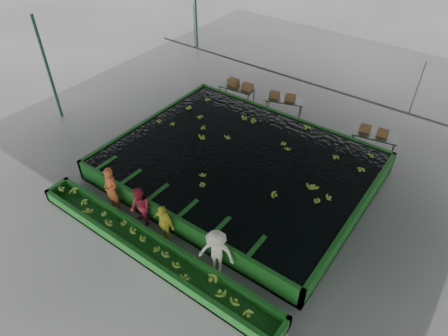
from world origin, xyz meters
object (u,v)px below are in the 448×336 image
Objects in this scene: box_stack_mid at (282,99)px; box_stack_right at (373,133)px; worker_b at (140,208)px; packing_table_mid at (284,107)px; box_stack_left at (240,87)px; worker_d at (216,252)px; packing_table_left at (237,94)px; flotation_tank at (239,166)px; worker_c at (164,223)px; worker_a at (111,189)px; packing_table_right at (373,143)px; sorting_trough at (150,249)px.

box_stack_right is (4.69, -0.29, 0.03)m from box_stack_mid.
worker_b reaches higher than packing_table_mid.
box_stack_left reaches higher than box_stack_right.
box_stack_mid is (-3.12, 9.47, -0.04)m from worker_d.
worker_b reaches higher than packing_table_left.
packing_table_left is (-3.44, 4.81, -0.03)m from flotation_tank.
box_stack_left is at bearing 111.69° from worker_c.
worker_c is 2.21m from worker_d.
worker_a is (-2.64, -4.30, 0.46)m from flotation_tank.
box_stack_left is (-2.46, -0.28, 0.43)m from packing_table_mid.
worker_d is 0.92× the size of packing_table_right.
box_stack_left reaches higher than box_stack_mid.
flotation_tank is at bearing -54.44° from packing_table_left.
packing_table_mid is (0.33, 9.48, -0.41)m from worker_b.
worker_c is 9.76m from box_stack_left.
worker_d reaches higher than packing_table_left.
packing_table_left is at bearing 109.14° from sorting_trough.
worker_b is at bearing -77.02° from box_stack_left.
packing_table_right is at bearing 58.50° from worker_d.
worker_d is 1.36× the size of box_stack_mid.
worker_b is (-1.18, 0.80, 0.58)m from sorting_trough.
worker_c is 9.52m from packing_table_mid.
flotation_tank is 5.10m from sorting_trough.
packing_table_left is at bearing -171.88° from packing_table_mid.
packing_table_left is at bearing -171.78° from box_stack_mid.
packing_table_mid is (-0.77, 9.48, -0.36)m from worker_c.
packing_table_left is at bearing 125.56° from flotation_tank.
packing_table_mid is at bearing 176.15° from box_stack_right.
box_stack_left reaches higher than packing_table_right.
box_stack_mid is at bearing 97.88° from worker_c.
box_stack_right reaches higher than packing_table_left.
worker_a is 0.96× the size of packing_table_right.
worker_d reaches higher than box_stack_mid.
sorting_trough is 6.02× the size of worker_b.
box_stack_left is 7.01m from box_stack_right.
flotation_tank is 5.92m from packing_table_left.
box_stack_mid reaches higher than flotation_tank.
worker_c is 9.93m from box_stack_right.
flotation_tank is 6.46× the size of worker_c.
box_stack_left is (0.14, 0.09, 0.42)m from packing_table_left.
packing_table_left is 1.01× the size of packing_table_mid.
worker_b is at bearing -92.01° from packing_table_mid.
box_stack_right reaches higher than box_stack_mid.
worker_d reaches higher than flotation_tank.
box_stack_left reaches higher than packing_table_mid.
packing_table_left is 0.98× the size of packing_table_right.
box_stack_mid is (-0.98, 5.17, 0.38)m from flotation_tank.
packing_table_right is 1.31× the size of box_stack_left.
packing_table_right is at bearing -37.88° from box_stack_right.
worker_b is at bearing 2.18° from worker_a.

